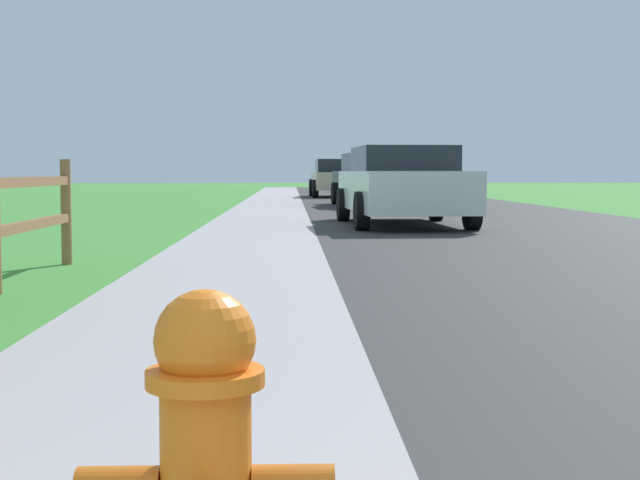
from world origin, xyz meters
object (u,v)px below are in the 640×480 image
fire_hydrant (205,469)px  parked_suv_white (402,185)px  parked_car_beige (338,178)px  parked_car_black (374,179)px

fire_hydrant → parked_suv_white: parked_suv_white is taller
fire_hydrant → parked_car_beige: 35.00m
fire_hydrant → parked_car_black: size_ratio=0.16×
fire_hydrant → parked_car_beige: size_ratio=0.17×
parked_car_black → parked_car_beige: (-0.54, 9.96, -0.01)m
parked_suv_white → parked_car_black: size_ratio=1.05×
parked_suv_white → parked_car_black: parked_car_black is taller
parked_suv_white → parked_car_black: bearing=87.8°
parked_car_beige → fire_hydrant: bearing=-93.4°
fire_hydrant → parked_suv_white: 15.43m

